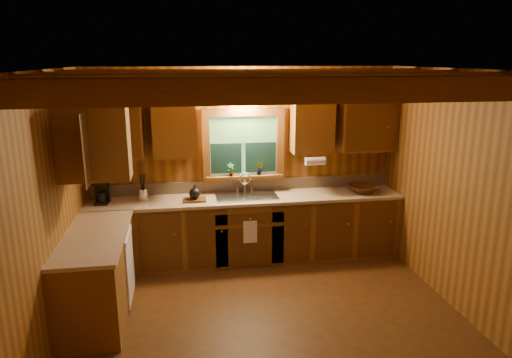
{
  "coord_description": "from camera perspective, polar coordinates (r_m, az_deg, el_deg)",
  "views": [
    {
      "loc": [
        -0.83,
        -4.31,
        2.7
      ],
      "look_at": [
        0.0,
        0.8,
        1.35
      ],
      "focal_mm": 32.52,
      "sensor_mm": 36.0,
      "label": 1
    }
  ],
  "objects": [
    {
      "name": "dish_towel",
      "position": [
        6.04,
        -0.71,
        -6.53
      ],
      "size": [
        0.18,
        0.01,
        0.3
      ],
      "primitive_type": "cube",
      "color": "white",
      "rests_on": "base_cabinets"
    },
    {
      "name": "coffee_maker",
      "position": [
        6.25,
        -18.43,
        -1.52
      ],
      "size": [
        0.17,
        0.21,
        0.3
      ],
      "rotation": [
        0.0,
        0.0,
        -0.09
      ],
      "color": "black",
      "rests_on": "countertop"
    },
    {
      "name": "utensil_crock",
      "position": [
        6.24,
        -13.76,
        -1.76
      ],
      "size": [
        0.12,
        0.12,
        0.35
      ],
      "rotation": [
        0.0,
        0.0,
        0.22
      ],
      "color": "silver",
      "rests_on": "countertop"
    },
    {
      "name": "window_sill",
      "position": [
        6.39,
        -1.47,
        0.29
      ],
      "size": [
        1.06,
        0.14,
        0.04
      ],
      "primitive_type": "cube",
      "color": "brown",
      "rests_on": "room"
    },
    {
      "name": "potted_plant_left",
      "position": [
        6.31,
        -3.12,
        1.16
      ],
      "size": [
        0.11,
        0.09,
        0.19
      ],
      "primitive_type": "imported",
      "rotation": [
        0.0,
        0.0,
        0.22
      ],
      "color": "#532F11",
      "rests_on": "window_sill"
    },
    {
      "name": "dishwasher_panel",
      "position": [
        5.52,
        -15.28,
        -10.22
      ],
      "size": [
        0.02,
        0.6,
        0.8
      ],
      "primitive_type": "cube",
      "color": "white",
      "rests_on": "base_cabinets"
    },
    {
      "name": "potted_plant_right",
      "position": [
        6.39,
        0.45,
        1.29
      ],
      "size": [
        0.12,
        0.1,
        0.17
      ],
      "primitive_type": "imported",
      "rotation": [
        0.0,
        0.0,
        -0.33
      ],
      "color": "#532F11",
      "rests_on": "window_sill"
    },
    {
      "name": "sink",
      "position": [
        6.25,
        -1.18,
        -2.55
      ],
      "size": [
        0.82,
        0.48,
        0.43
      ],
      "color": "silver",
      "rests_on": "countertop"
    },
    {
      "name": "window",
      "position": [
        6.34,
        -1.55,
        3.97
      ],
      "size": [
        1.12,
        0.08,
        1.0
      ],
      "color": "brown",
      "rests_on": "room"
    },
    {
      "name": "backsplash",
      "position": [
        6.48,
        -1.54,
        -0.77
      ],
      "size": [
        4.2,
        0.02,
        0.16
      ],
      "primitive_type": "cube",
      "color": "tan",
      "rests_on": "room"
    },
    {
      "name": "wicker_basket",
      "position": [
        6.58,
        13.04,
        -1.18
      ],
      "size": [
        0.44,
        0.44,
        0.1
      ],
      "primitive_type": "imported",
      "rotation": [
        0.0,
        0.0,
        0.08
      ],
      "color": "#48230C",
      "rests_on": "countertop"
    },
    {
      "name": "countertop",
      "position": [
        5.9,
        -5.39,
        -3.42
      ],
      "size": [
        4.2,
        2.24,
        0.04
      ],
      "color": "tan",
      "rests_on": "base_cabinets"
    },
    {
      "name": "wall_sconce",
      "position": [
        6.14,
        -1.44,
        9.61
      ],
      "size": [
        0.45,
        0.21,
        0.17
      ],
      "color": "black",
      "rests_on": "room"
    },
    {
      "name": "cutting_board",
      "position": [
        6.1,
        -7.53,
        -2.55
      ],
      "size": [
        0.29,
        0.21,
        0.03
      ],
      "primitive_type": "cube",
      "rotation": [
        0.0,
        0.0,
        -0.0
      ],
      "color": "#532F11",
      "rests_on": "countertop"
    },
    {
      "name": "teakettle",
      "position": [
        6.08,
        -7.56,
        -1.77
      ],
      "size": [
        0.15,
        0.15,
        0.18
      ],
      "rotation": [
        0.0,
        0.0,
        -0.24
      ],
      "color": "black",
      "rests_on": "cutting_board"
    },
    {
      "name": "room",
      "position": [
        4.61,
        1.6,
        -3.09
      ],
      "size": [
        4.2,
        4.2,
        4.2
      ],
      "color": "#4E2D12",
      "rests_on": "ground"
    },
    {
      "name": "paper_towel_roll",
      "position": [
        6.24,
        7.28,
        2.19
      ],
      "size": [
        0.27,
        0.11,
        0.11
      ],
      "primitive_type": "cylinder",
      "rotation": [
        0.0,
        1.57,
        0.0
      ],
      "color": "white",
      "rests_on": "upper_cabinets"
    },
    {
      "name": "base_cabinets",
      "position": [
        6.05,
        -5.41,
        -7.5
      ],
      "size": [
        4.2,
        2.22,
        0.86
      ],
      "color": "brown",
      "rests_on": "ground"
    },
    {
      "name": "ceiling_beams",
      "position": [
        4.39,
        1.71,
        11.86
      ],
      "size": [
        4.2,
        2.54,
        0.18
      ],
      "color": "brown",
      "rests_on": "room"
    },
    {
      "name": "upper_cabinets",
      "position": [
        5.8,
        -6.54,
        6.0
      ],
      "size": [
        4.19,
        1.77,
        0.78
      ],
      "color": "brown",
      "rests_on": "room"
    }
  ]
}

